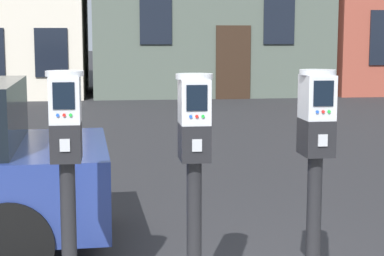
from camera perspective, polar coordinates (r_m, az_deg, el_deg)
The scene contains 3 objects.
parking_meter_near_kerb at distance 3.79m, azimuth -10.92°, elevation -1.87°, with size 0.22×0.25×1.45m.
parking_meter_twin_adjacent at distance 3.82m, azimuth 0.19°, elevation -1.89°, with size 0.22×0.25×1.43m.
parking_meter_end_of_row at distance 3.98m, azimuth 10.78°, elevation -1.44°, with size 0.22×0.25×1.45m.
Camera 1 is at (-0.33, -3.95, 1.78)m, focal length 60.95 mm.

